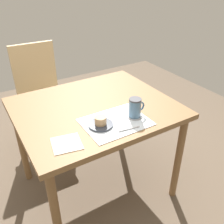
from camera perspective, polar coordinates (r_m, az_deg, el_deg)
name	(u,v)px	position (r m, az deg, el deg)	size (l,w,h in m)	color
ground_plane	(98,186)	(2.12, -3.21, -16.54)	(4.40, 4.40, 0.02)	brown
dining_table	(95,117)	(1.69, -3.86, -1.08)	(1.02, 0.87, 0.74)	brown
wooden_chair	(41,94)	(2.39, -15.89, 4.03)	(0.43, 0.43, 0.96)	#D1B27F
placemat	(116,122)	(1.48, 0.81, -2.28)	(0.38, 0.30, 0.00)	white
pastry_plate	(101,125)	(1.44, -2.61, -2.91)	(0.14, 0.14, 0.01)	#333842
pastry	(101,120)	(1.42, -2.64, -1.93)	(0.07, 0.07, 0.05)	tan
coffee_coaster	(134,116)	(1.52, 5.16, -1.02)	(0.09, 0.09, 0.01)	#99999E
coffee_mug	(135,108)	(1.49, 5.35, 1.02)	(0.11, 0.07, 0.12)	slate
teaspoon	(129,129)	(1.41, 3.95, -3.85)	(0.01, 0.01, 0.13)	silver
paper_napkin	(67,144)	(1.33, -10.33, -7.10)	(0.15, 0.15, 0.00)	silver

